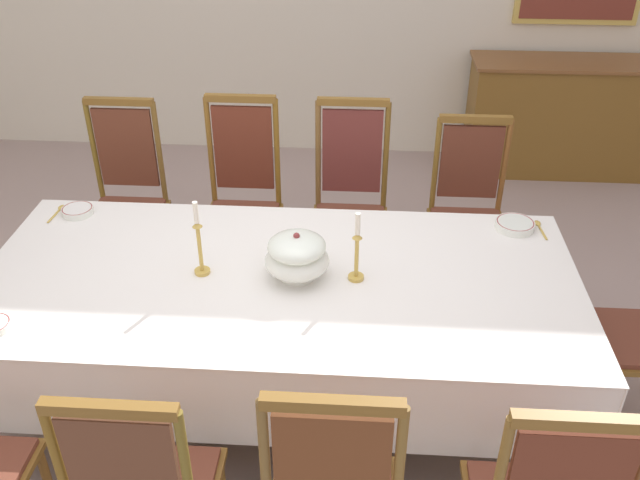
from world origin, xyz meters
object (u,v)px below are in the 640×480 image
(chair_north_a, at_px, (126,196))
(chair_north_c, at_px, (350,201))
(spoon_secondary, at_px, (539,225))
(chair_north_b, at_px, (243,198))
(chair_north_d, at_px, (468,210))
(dining_table, at_px, (279,289))
(candlestick_west, at_px, (199,245))
(soup_tureen, at_px, (297,256))
(bowl_near_right, at_px, (515,224))
(bowl_near_left, at_px, (77,210))
(candlestick_east, at_px, (357,254))
(spoon_primary, at_px, (60,209))
(sideboard, at_px, (559,117))

(chair_north_a, bearing_deg, chair_north_c, -179.92)
(spoon_secondary, bearing_deg, chair_north_b, 157.06)
(chair_north_d, bearing_deg, spoon_secondary, 117.95)
(dining_table, height_order, candlestick_west, candlestick_west)
(soup_tureen, xyz_separation_m, bowl_near_right, (1.03, 0.48, -0.09))
(chair_north_c, bearing_deg, bowl_near_left, 21.13)
(dining_table, bearing_deg, candlestick_east, 0.00)
(spoon_primary, distance_m, sideboard, 3.82)
(spoon_secondary, bearing_deg, candlestick_east, -155.53)
(spoon_primary, bearing_deg, chair_north_c, 22.53)
(dining_table, relative_size, bowl_near_left, 16.73)
(spoon_secondary, bearing_deg, chair_north_d, 112.84)
(chair_north_a, distance_m, soup_tureen, 1.53)
(bowl_near_right, bearing_deg, chair_north_b, 159.85)
(bowl_near_right, bearing_deg, chair_north_c, 147.06)
(dining_table, distance_m, bowl_near_right, 1.22)
(chair_north_a, relative_size, chair_north_c, 0.97)
(candlestick_west, bearing_deg, spoon_primary, 149.33)
(dining_table, distance_m, soup_tureen, 0.20)
(dining_table, relative_size, chair_north_b, 2.26)
(chair_north_c, distance_m, spoon_secondary, 1.08)
(bowl_near_right, distance_m, spoon_primary, 2.31)
(soup_tureen, relative_size, candlestick_west, 0.79)
(dining_table, distance_m, candlestick_west, 0.41)
(soup_tureen, height_order, candlestick_west, candlestick_west)
(dining_table, xyz_separation_m, chair_north_b, (-0.34, 1.01, -0.10))
(dining_table, height_order, sideboard, sideboard)
(chair_north_c, bearing_deg, dining_table, 73.89)
(chair_north_a, xyz_separation_m, chair_north_d, (2.00, -0.00, -0.02))
(chair_north_d, bearing_deg, spoon_primary, 13.04)
(bowl_near_left, bearing_deg, chair_north_b, 35.38)
(chair_north_d, height_order, sideboard, chair_north_d)
(dining_table, distance_m, sideboard, 3.34)
(chair_north_c, distance_m, chair_north_d, 0.68)
(chair_north_c, relative_size, sideboard, 0.81)
(dining_table, distance_m, candlestick_east, 0.40)
(bowl_near_right, height_order, sideboard, sideboard)
(spoon_secondary, bearing_deg, dining_table, -162.78)
(candlestick_west, xyz_separation_m, bowl_near_right, (1.45, 0.48, -0.12))
(bowl_near_right, xyz_separation_m, spoon_primary, (-2.31, 0.02, -0.02))
(chair_north_c, relative_size, chair_north_d, 1.08)
(candlestick_west, relative_size, spoon_primary, 2.02)
(candlestick_east, xyz_separation_m, bowl_near_left, (-1.43, 0.48, -0.11))
(spoon_primary, distance_m, spoon_secondary, 2.43)
(bowl_near_left, relative_size, bowl_near_right, 0.83)
(chair_north_a, bearing_deg, bowl_near_right, 166.12)
(chair_north_a, distance_m, chair_north_b, 0.69)
(soup_tureen, height_order, bowl_near_right, soup_tureen)
(chair_north_a, height_order, soup_tureen, chair_north_a)
(candlestick_west, relative_size, sideboard, 0.25)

